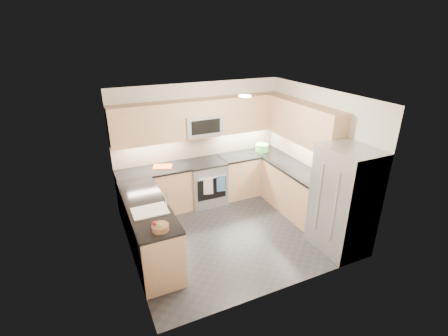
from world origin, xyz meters
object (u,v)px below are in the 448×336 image
at_px(refrigerator, 344,200).
at_px(cutting_board, 163,167).
at_px(utensil_bowl, 262,148).
at_px(gas_range, 206,182).
at_px(fruit_basket, 160,228).
at_px(microwave, 202,124).

relative_size(refrigerator, cutting_board, 4.94).
bearing_deg(refrigerator, utensil_bowl, 91.66).
distance_m(gas_range, fruit_basket, 2.60).
xyz_separation_m(gas_range, microwave, (0.00, 0.12, 1.24)).
xyz_separation_m(microwave, fruit_basket, (-1.48, -2.20, -0.72)).
bearing_deg(refrigerator, gas_range, 120.88).
bearing_deg(utensil_bowl, refrigerator, -88.34).
bearing_deg(microwave, cutting_board, -177.60).
relative_size(refrigerator, fruit_basket, 7.71).
bearing_deg(cutting_board, refrigerator, -47.19).
xyz_separation_m(cutting_board, fruit_basket, (-0.60, -2.16, 0.04)).
bearing_deg(refrigerator, microwave, 119.62).
xyz_separation_m(utensil_bowl, fruit_basket, (-2.86, -2.12, -0.04)).
bearing_deg(fruit_basket, utensil_bowl, 36.54).
bearing_deg(utensil_bowl, gas_range, -178.23).
bearing_deg(microwave, fruit_basket, -123.91).
bearing_deg(refrigerator, fruit_basket, 173.19).
bearing_deg(microwave, gas_range, -90.00).
bearing_deg(refrigerator, cutting_board, 132.81).
height_order(microwave, refrigerator, microwave).
bearing_deg(fruit_basket, cutting_board, 74.48).
xyz_separation_m(microwave, utensil_bowl, (1.38, -0.08, -0.68)).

